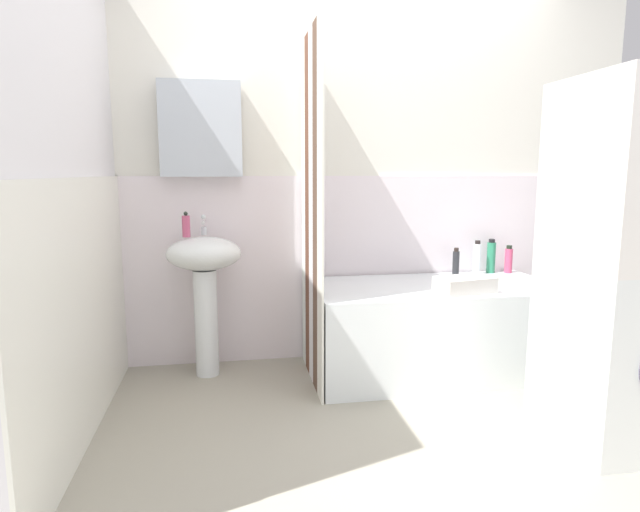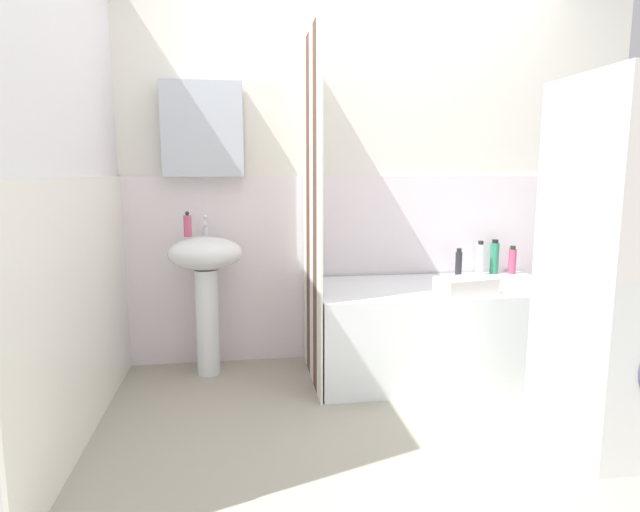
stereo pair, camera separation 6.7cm
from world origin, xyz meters
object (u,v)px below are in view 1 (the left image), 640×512
sink (205,275)px  soap_dispenser (186,226)px  towel_folded (465,285)px  bathtub (433,328)px  washer_dryer_stack (630,266)px  conditioner_bottle (509,260)px  shampoo_bottle (491,257)px  body_wash_bottle (456,262)px  lotion_bottle (477,258)px

sink → soap_dispenser: bearing=175.3°
towel_folded → bathtub: bearing=112.0°
washer_dryer_stack → conditioner_bottle: bearing=84.9°
bathtub → conditioner_bottle: (0.64, 0.29, 0.36)m
conditioner_bottle → soap_dispenser: bearing=-177.2°
shampoo_bottle → body_wash_bottle: (-0.26, -0.03, -0.03)m
sink → washer_dryer_stack: size_ratio=0.52×
sink → soap_dispenser: 0.31m
soap_dispenser → sink: bearing=-4.7°
conditioner_bottle → shampoo_bottle: (-0.12, 0.02, 0.02)m
shampoo_bottle → washer_dryer_stack: 1.26m
sink → lotion_bottle: size_ratio=3.71×
washer_dryer_stack → towel_folded: bearing=121.8°
shampoo_bottle → washer_dryer_stack: size_ratio=0.14×
washer_dryer_stack → shampoo_bottle: bearing=90.3°
towel_folded → washer_dryer_stack: bearing=-58.2°
soap_dispenser → towel_folded: size_ratio=0.46×
bathtub → conditioner_bottle: size_ratio=7.84×
sink → lotion_bottle: sink is taller
body_wash_bottle → washer_dryer_stack: 1.27m
soap_dispenser → shampoo_bottle: bearing=3.6°
soap_dispenser → body_wash_bottle: size_ratio=0.83×
towel_folded → shampoo_bottle: bearing=51.0°
shampoo_bottle → body_wash_bottle: shampoo_bottle is taller
soap_dispenser → washer_dryer_stack: size_ratio=0.09×
bathtub → body_wash_bottle: body_wash_bottle is taller
bathtub → body_wash_bottle: (0.26, 0.29, 0.36)m
conditioner_bottle → washer_dryer_stack: (-0.11, -1.22, 0.18)m
soap_dispenser → washer_dryer_stack: bearing=-29.3°
conditioner_bottle → body_wash_bottle: 0.38m
shampoo_bottle → body_wash_bottle: 0.27m
lotion_bottle → sink: bearing=-176.7°
sink → soap_dispenser: size_ratio=5.66×
soap_dispenser → body_wash_bottle: 1.76m
bathtub → lotion_bottle: (0.41, 0.28, 0.38)m
shampoo_bottle → conditioner_bottle: bearing=-11.9°
bathtub → body_wash_bottle: size_ratio=8.21×
sink → shampoo_bottle: size_ratio=3.67×
conditioner_bottle → lotion_bottle: 0.23m
sink → lotion_bottle: bearing=3.3°
shampoo_bottle → towel_folded: 0.69m
shampoo_bottle → soap_dispenser: bearing=-176.4°
conditioner_bottle → body_wash_bottle: conditioner_bottle is taller
bathtub → washer_dryer_stack: size_ratio=0.91×
body_wash_bottle → sink: bearing=-176.2°
soap_dispenser → shampoo_bottle: size_ratio=0.65×
conditioner_bottle → towel_folded: bearing=-137.1°
bathtub → lotion_bottle: bearing=34.7°
sink → conditioner_bottle: (2.01, 0.11, 0.01)m
bathtub → conditioner_bottle: 0.79m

